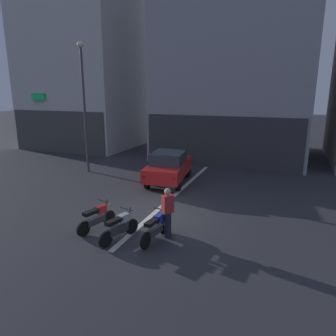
{
  "coord_description": "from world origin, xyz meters",
  "views": [
    {
      "loc": [
        4.62,
        -10.03,
        4.64
      ],
      "look_at": [
        -0.12,
        2.0,
        1.4
      ],
      "focal_mm": 32.82,
      "sensor_mm": 36.0,
      "label": 1
    }
  ],
  "objects_px": {
    "motorcycle_red_row_leftmost": "(97,217)",
    "person_by_motorcycles": "(168,213)",
    "car_red_crossing_near": "(169,166)",
    "motorcycle_blue_row_centre": "(156,227)",
    "motorcycle_silver_row_left_mid": "(119,227)",
    "street_lamp": "(84,96)"
  },
  "relations": [
    {
      "from": "motorcycle_red_row_leftmost",
      "to": "motorcycle_blue_row_centre",
      "type": "relative_size",
      "value": 0.98
    },
    {
      "from": "street_lamp",
      "to": "motorcycle_silver_row_left_mid",
      "type": "xyz_separation_m",
      "value": [
        6.16,
        -6.92,
        -3.93
      ]
    },
    {
      "from": "car_red_crossing_near",
      "to": "street_lamp",
      "type": "xyz_separation_m",
      "value": [
        -5.3,
        0.37,
        3.51
      ]
    },
    {
      "from": "person_by_motorcycles",
      "to": "motorcycle_silver_row_left_mid",
      "type": "bearing_deg",
      "value": -150.84
    },
    {
      "from": "motorcycle_silver_row_left_mid",
      "to": "car_red_crossing_near",
      "type": "bearing_deg",
      "value": 97.56
    },
    {
      "from": "motorcycle_red_row_leftmost",
      "to": "person_by_motorcycles",
      "type": "height_order",
      "value": "person_by_motorcycles"
    },
    {
      "from": "motorcycle_blue_row_centre",
      "to": "car_red_crossing_near",
      "type": "bearing_deg",
      "value": 107.66
    },
    {
      "from": "motorcycle_blue_row_centre",
      "to": "person_by_motorcycles",
      "type": "height_order",
      "value": "person_by_motorcycles"
    },
    {
      "from": "street_lamp",
      "to": "motorcycle_silver_row_left_mid",
      "type": "height_order",
      "value": "street_lamp"
    },
    {
      "from": "motorcycle_silver_row_left_mid",
      "to": "motorcycle_blue_row_centre",
      "type": "height_order",
      "value": "same"
    },
    {
      "from": "car_red_crossing_near",
      "to": "motorcycle_red_row_leftmost",
      "type": "height_order",
      "value": "car_red_crossing_near"
    },
    {
      "from": "car_red_crossing_near",
      "to": "street_lamp",
      "type": "height_order",
      "value": "street_lamp"
    },
    {
      "from": "motorcycle_red_row_leftmost",
      "to": "motorcycle_silver_row_left_mid",
      "type": "distance_m",
      "value": 1.16
    },
    {
      "from": "person_by_motorcycles",
      "to": "car_red_crossing_near",
      "type": "bearing_deg",
      "value": 110.96
    },
    {
      "from": "street_lamp",
      "to": "motorcycle_blue_row_centre",
      "type": "relative_size",
      "value": 4.37
    },
    {
      "from": "motorcycle_red_row_leftmost",
      "to": "person_by_motorcycles",
      "type": "xyz_separation_m",
      "value": [
        2.45,
        0.38,
        0.4
      ]
    },
    {
      "from": "motorcycle_blue_row_centre",
      "to": "person_by_motorcycles",
      "type": "bearing_deg",
      "value": 55.48
    },
    {
      "from": "street_lamp",
      "to": "motorcycle_red_row_leftmost",
      "type": "distance_m",
      "value": 9.17
    },
    {
      "from": "car_red_crossing_near",
      "to": "person_by_motorcycles",
      "type": "height_order",
      "value": "person_by_motorcycles"
    },
    {
      "from": "motorcycle_silver_row_left_mid",
      "to": "person_by_motorcycles",
      "type": "bearing_deg",
      "value": 29.16
    },
    {
      "from": "motorcycle_red_row_leftmost",
      "to": "person_by_motorcycles",
      "type": "distance_m",
      "value": 2.51
    },
    {
      "from": "motorcycle_blue_row_centre",
      "to": "motorcycle_red_row_leftmost",
      "type": "bearing_deg",
      "value": -179.68
    }
  ]
}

